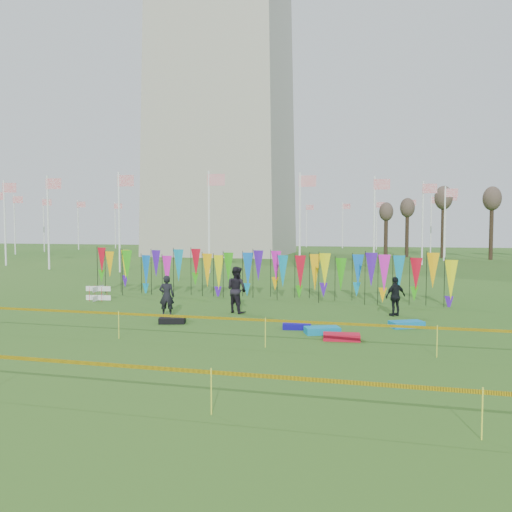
% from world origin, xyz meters
% --- Properties ---
extents(ground, '(160.00, 160.00, 0.00)m').
position_xyz_m(ground, '(0.00, 0.00, 0.00)').
color(ground, '#265818').
rests_on(ground, ground).
extents(flagpole_ring, '(57.40, 56.16, 8.00)m').
position_xyz_m(flagpole_ring, '(-14.00, 48.00, 4.00)').
color(flagpole_ring, white).
rests_on(flagpole_ring, ground).
extents(banner_row, '(18.64, 0.64, 2.32)m').
position_xyz_m(banner_row, '(0.28, 8.14, 1.43)').
color(banner_row, black).
rests_on(banner_row, ground).
extents(caution_tape_near, '(26.00, 0.02, 0.90)m').
position_xyz_m(caution_tape_near, '(-0.22, -1.83, 0.78)').
color(caution_tape_near, '#EFBD05').
rests_on(caution_tape_near, ground).
extents(caution_tape_far, '(26.00, 0.02, 0.90)m').
position_xyz_m(caution_tape_far, '(-0.22, -7.30, 0.78)').
color(caution_tape_far, '#EFBD05').
rests_on(caution_tape_far, ground).
extents(box_kite, '(0.64, 0.64, 0.71)m').
position_xyz_m(box_kite, '(-7.16, 5.61, 0.36)').
color(box_kite, red).
rests_on(box_kite, ground).
extents(person_left, '(0.70, 0.58, 1.66)m').
position_xyz_m(person_left, '(-2.06, 2.32, 0.83)').
color(person_left, black).
rests_on(person_left, ground).
extents(person_mid, '(1.11, 0.97, 1.95)m').
position_xyz_m(person_mid, '(0.43, 3.84, 0.98)').
color(person_mid, black).
rests_on(person_mid, ground).
extents(person_right, '(1.07, 0.99, 1.60)m').
position_xyz_m(person_right, '(6.90, 4.62, 0.80)').
color(person_right, black).
rests_on(person_right, ground).
extents(kite_bag_turquoise, '(1.29, 0.96, 0.23)m').
position_xyz_m(kite_bag_turquoise, '(4.40, 0.50, 0.12)').
color(kite_bag_turquoise, '#0C85B8').
rests_on(kite_bag_turquoise, ground).
extents(kite_bag_blue, '(1.06, 0.67, 0.21)m').
position_xyz_m(kite_bag_blue, '(3.44, 1.11, 0.10)').
color(kite_bag_blue, '#11099D').
rests_on(kite_bag_blue, ground).
extents(kite_bag_red, '(1.20, 0.64, 0.21)m').
position_xyz_m(kite_bag_red, '(5.10, -0.32, 0.11)').
color(kite_bag_red, red).
rests_on(kite_bag_red, ground).
extents(kite_bag_black, '(1.07, 0.79, 0.22)m').
position_xyz_m(kite_bag_black, '(-1.26, 1.02, 0.11)').
color(kite_bag_black, black).
rests_on(kite_bag_black, ground).
extents(kite_bag_teal, '(1.31, 1.04, 0.23)m').
position_xyz_m(kite_bag_teal, '(7.22, 2.31, 0.11)').
color(kite_bag_teal, '#0D7FC3').
rests_on(kite_bag_teal, ground).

